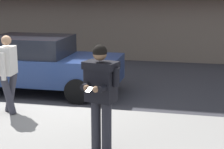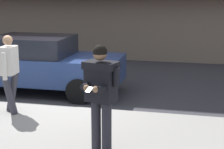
% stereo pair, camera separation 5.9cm
% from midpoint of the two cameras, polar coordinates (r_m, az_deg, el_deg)
% --- Properties ---
extents(ground_plane, '(80.00, 80.00, 0.00)m').
position_cam_midpoint_polar(ground_plane, '(9.08, -8.96, -5.11)').
color(ground_plane, '#333338').
extents(curb_paint_line, '(28.00, 0.12, 0.01)m').
position_cam_midpoint_polar(curb_paint_line, '(8.82, -2.76, -5.49)').
color(curb_paint_line, silver).
rests_on(curb_paint_line, ground).
extents(parked_sedan_mid, '(4.50, 1.94, 1.54)m').
position_cam_midpoint_polar(parked_sedan_mid, '(10.47, -11.59, 1.65)').
color(parked_sedan_mid, navy).
rests_on(parked_sedan_mid, ground).
extents(man_texting_on_phone, '(0.63, 0.64, 1.81)m').
position_cam_midpoint_polar(man_texting_on_phone, '(5.96, -2.03, -2.00)').
color(man_texting_on_phone, '#23232B').
rests_on(man_texting_on_phone, sidewalk).
extents(pedestrian_in_light_coat, '(0.36, 0.60, 1.70)m').
position_cam_midpoint_polar(pedestrian_in_light_coat, '(8.30, -15.75, 0.75)').
color(pedestrian_in_light_coat, '#33333D').
rests_on(pedestrian_in_light_coat, sidewalk).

